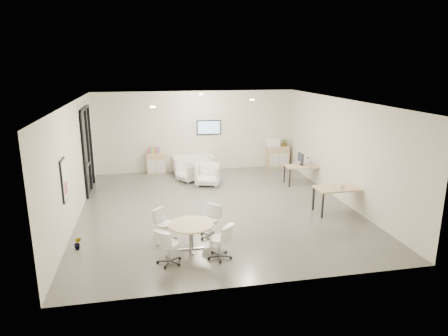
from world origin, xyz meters
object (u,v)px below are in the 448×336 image
Objects in this scene: armchair_left at (189,171)px; desk_rear at (303,168)px; armchair_right at (208,173)px; desk_front at (341,190)px; loveseat at (193,165)px; sideboard_right at (277,157)px; sideboard_left at (156,163)px; round_table at (191,227)px.

armchair_left is 0.55× the size of desk_rear.
desk_front is at bearing -29.52° from armchair_right.
loveseat is at bearing 124.38° from desk_front.
armchair_right is 0.57× the size of desk_front.
armchair_right is (-3.26, -1.92, -0.03)m from sideboard_right.
sideboard_left is 0.92× the size of sideboard_right.
armchair_right reaches higher than round_table.
desk_rear is at bearing -86.90° from sideboard_right.
sideboard_right is 0.55× the size of loveseat.
desk_rear is at bearing 40.76° from armchair_left.
sideboard_right is at bearing 90.29° from desk_front.
desk_rear is at bearing -35.45° from loveseat.
sideboard_left is at bearing 148.53° from armchair_right.
loveseat is at bearing 116.18° from armchair_right.
sideboard_left is 2.63m from armchair_right.
loveseat is 4.36m from desk_rear.
sideboard_left is 6.99m from round_table.
armchair_left is 0.88m from armchair_right.
desk_front reaches higher than armchair_left.
armchair_left is 4.18m from desk_rear.
sideboard_right is 5.38m from desk_front.
desk_rear is (3.70, -2.29, 0.28)m from loveseat.
armchair_right is 0.63× the size of desk_rear.
armchair_left is at bearing -48.98° from sideboard_left.
armchair_left is 0.50× the size of desk_front.
armchair_right is 4.82m from desk_front.
sideboard_left is 0.79× the size of round_table.
loveseat is 1.57× the size of round_table.
desk_front is at bearing -46.53° from sideboard_left.
armchair_left is 0.70× the size of round_table.
sideboard_left is 0.50× the size of loveseat.
armchair_right reaches higher than sideboard_left.
armchair_right is at bearing 76.65° from round_table.
sideboard_right is at bearing 75.29° from armchair_left.
armchair_right reaches higher than loveseat.
round_table is at bearing -38.99° from armchair_left.
armchair_left is (1.15, -1.32, -0.04)m from sideboard_left.
armchair_left is at bearing 133.52° from desk_front.
sideboard_left reaches higher than desk_front.
desk_rear is at bearing 7.44° from armchair_right.
loveseat is 6.84m from round_table.
armchair_left is 5.70m from desk_front.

